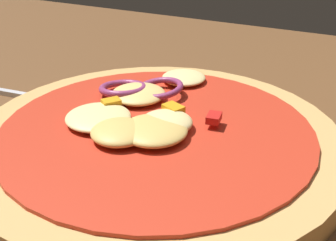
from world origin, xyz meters
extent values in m
cube|color=brown|center=(0.00, 0.00, 0.02)|extent=(1.37, 0.86, 0.04)
cylinder|color=tan|center=(-0.02, 0.04, 0.05)|extent=(0.28, 0.28, 0.02)
cylinder|color=red|center=(-0.02, 0.04, 0.06)|extent=(0.24, 0.24, 0.00)
ellipsoid|color=#F4DB8E|center=(-0.01, 0.04, 0.07)|extent=(0.04, 0.04, 0.01)
ellipsoid|color=#F4DB8E|center=(-0.04, 0.13, 0.07)|extent=(0.04, 0.04, 0.01)
ellipsoid|color=#EFCC72|center=(-0.06, 0.08, 0.07)|extent=(0.05, 0.05, 0.01)
ellipsoid|color=#E5BC60|center=(-0.02, 0.02, 0.07)|extent=(0.05, 0.05, 0.01)
ellipsoid|color=#F4DB8E|center=(-0.07, 0.02, 0.07)|extent=(0.05, 0.05, 0.01)
ellipsoid|color=#EFCC72|center=(-0.02, 0.04, 0.07)|extent=(0.03, 0.03, 0.01)
ellipsoid|color=#E5BC60|center=(-0.04, 0.01, 0.07)|extent=(0.04, 0.04, 0.01)
torus|color=#93386B|center=(-0.07, 0.08, 0.07)|extent=(0.06, 0.06, 0.01)
torus|color=#93386B|center=(-0.05, 0.09, 0.07)|extent=(0.06, 0.06, 0.01)
cube|color=red|center=(0.02, 0.06, 0.07)|extent=(0.01, 0.02, 0.01)
cube|color=orange|center=(-0.07, 0.05, 0.07)|extent=(0.02, 0.02, 0.01)
cube|color=orange|center=(-0.02, 0.06, 0.07)|extent=(0.02, 0.02, 0.01)
cube|color=silver|center=(-0.15, 0.08, 0.04)|extent=(0.02, 0.02, 0.01)
cube|color=silver|center=(-0.12, 0.07, 0.04)|extent=(0.03, 0.00, 0.00)
cube|color=silver|center=(-0.12, 0.07, 0.04)|extent=(0.03, 0.00, 0.00)
cube|color=silver|center=(-0.12, 0.08, 0.04)|extent=(0.03, 0.00, 0.00)
cube|color=silver|center=(-0.12, 0.09, 0.04)|extent=(0.03, 0.00, 0.00)
camera|label=1|loc=(0.12, -0.22, 0.22)|focal=47.37mm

